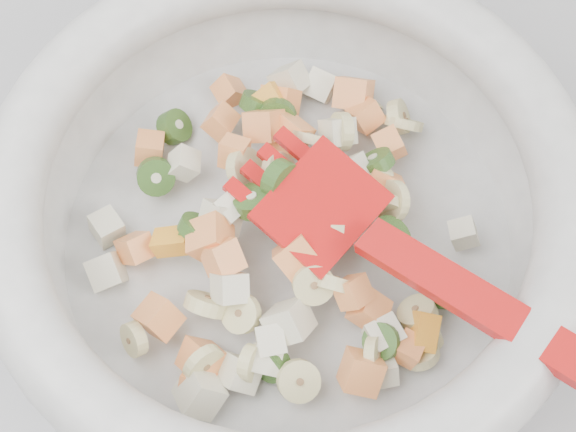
% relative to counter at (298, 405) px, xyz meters
% --- Properties ---
extents(counter, '(2.00, 0.60, 0.90)m').
position_rel_counter_xyz_m(counter, '(0.00, 0.00, 0.00)').
color(counter, '#A2A2A7').
rests_on(counter, ground).
extents(mixing_bowl, '(0.46, 0.38, 0.12)m').
position_rel_counter_xyz_m(mixing_bowl, '(-0.01, -0.01, 0.51)').
color(mixing_bowl, silver).
rests_on(mixing_bowl, counter).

